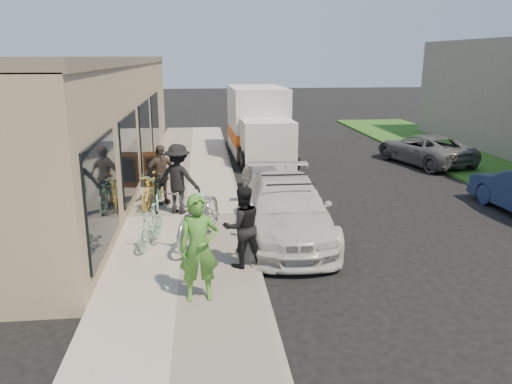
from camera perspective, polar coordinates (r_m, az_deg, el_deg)
name	(u,v)px	position (r m, az deg, el deg)	size (l,w,h in m)	color
ground	(276,261)	(10.75, 2.25, -7.94)	(120.00, 120.00, 0.00)	black
sidewalk	(185,218)	(13.44, -8.11, -2.92)	(3.00, 34.00, 0.15)	#A7A196
curb	(243,216)	(13.47, -1.50, -2.77)	(0.12, 34.00, 0.13)	gray
storefront	(92,120)	(18.27, -18.20, 7.88)	(3.60, 20.00, 4.22)	tan
bike_rack	(156,191)	(13.71, -11.31, 0.09)	(0.09, 0.67, 0.94)	black
sandwich_board	(154,170)	(16.39, -11.54, 2.52)	(0.77, 0.77, 1.08)	#32190E
sedan_white	(286,209)	(11.92, 3.49, -1.95)	(2.26, 5.01, 1.46)	silver
sedan_silver	(263,181)	(15.43, 0.85, 1.30)	(1.21, 3.01, 1.02)	#98979D
moving_truck	(259,127)	(21.63, 0.33, 7.49)	(2.42, 6.07, 2.95)	silver
far_car_gray	(424,149)	(21.31, 18.67, 4.67)	(2.04, 4.42, 1.23)	#515355
tandem_bike	(200,214)	(11.22, -6.42, -2.56)	(0.88, 2.54, 1.33)	#B6B5B8
woman_rider	(199,248)	(8.57, -6.54, -6.39)	(0.68, 0.45, 1.87)	#47892D
man_standing	(242,227)	(9.88, -1.57, -3.97)	(0.80, 0.63, 1.65)	black
cruiser_bike_a	(151,226)	(11.31, -11.92, -3.83)	(0.42, 1.49, 0.89)	#82C2AB
cruiser_bike_b	(156,189)	(14.22, -11.36, 0.34)	(0.66, 1.89, 0.99)	#82C2AB
cruiser_bike_c	(152,190)	(14.20, -11.80, 0.24)	(0.45, 1.61, 0.97)	gold
bystander_a	(178,179)	(13.39, -8.87, 1.49)	(1.21, 0.70, 1.87)	black
bystander_b	(161,174)	(14.38, -10.84, 1.99)	(1.00, 0.42, 1.70)	#504239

